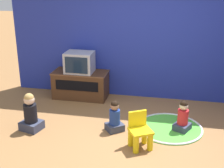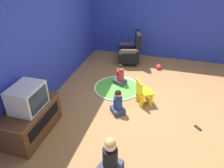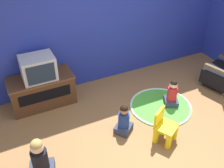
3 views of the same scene
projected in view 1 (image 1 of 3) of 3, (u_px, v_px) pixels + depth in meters
ground_plane at (141, 148)px, 4.68m from camera, size 30.00×30.00×0.00m
wall_back at (147, 32)px, 6.18m from camera, size 5.64×0.12×2.74m
tv_cabinet at (81, 84)px, 6.48m from camera, size 1.12×0.54×0.56m
television at (79, 62)px, 6.29m from camera, size 0.56×0.45×0.42m
yellow_kid_chair at (140, 134)px, 4.65m from camera, size 0.42×0.41×0.55m
play_mat at (169, 128)px, 5.27m from camera, size 1.12×1.12×0.04m
child_watching_left at (183, 118)px, 5.14m from camera, size 0.33×0.35×0.53m
child_watching_center at (31, 114)px, 5.15m from camera, size 0.39×0.36×0.65m
child_watching_right at (115, 118)px, 5.13m from camera, size 0.36×0.35×0.53m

